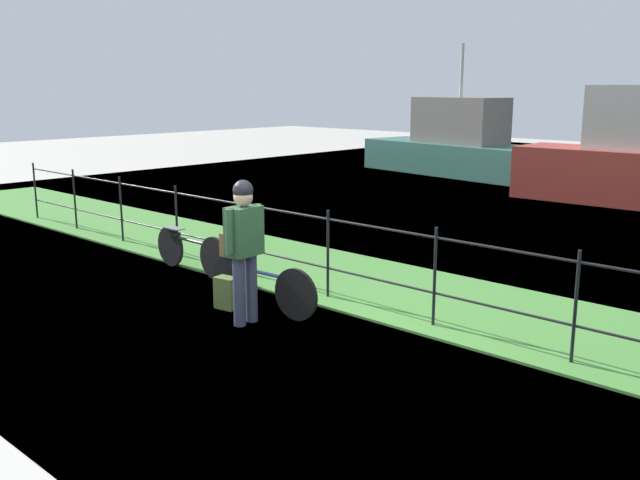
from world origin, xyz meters
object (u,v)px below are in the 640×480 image
at_px(terrier_dog, 239,228).
at_px(cyclist_person, 244,239).
at_px(wooden_crate, 238,245).
at_px(bicycle_parked, 191,250).
at_px(bicycle_main, 261,285).
at_px(backpack_on_paving, 227,293).
at_px(moored_boat_mid, 459,147).

relative_size(terrier_dog, cyclist_person, 0.19).
bearing_deg(wooden_crate, bicycle_parked, 162.06).
height_order(bicycle_main, backpack_on_paving, bicycle_main).
distance_m(wooden_crate, moored_boat_mid, 14.47).
bearing_deg(bicycle_main, wooden_crate, -175.68).
relative_size(wooden_crate, moored_boat_mid, 0.06).
bearing_deg(terrier_dog, moored_boat_mid, 111.49).
height_order(bicycle_main, wooden_crate, wooden_crate).
xyz_separation_m(terrier_dog, cyclist_person, (0.57, -0.41, 0.01)).
xyz_separation_m(bicycle_main, moored_boat_mid, (-5.67, 13.44, 0.52)).
distance_m(terrier_dog, moored_boat_mid, 14.48).
relative_size(wooden_crate, terrier_dog, 1.25).
height_order(wooden_crate, backpack_on_paving, wooden_crate).
bearing_deg(cyclist_person, terrier_dog, 144.46).
height_order(wooden_crate, terrier_dog, terrier_dog).
bearing_deg(bicycle_main, terrier_dog, -175.68).
xyz_separation_m(bicycle_main, terrier_dog, (-0.37, -0.03, 0.66)).
height_order(wooden_crate, cyclist_person, cyclist_person).
height_order(bicycle_parked, moored_boat_mid, moored_boat_mid).
bearing_deg(moored_boat_mid, backpack_on_paving, -68.90).
bearing_deg(cyclist_person, bicycle_parked, 157.49).
bearing_deg(backpack_on_paving, terrier_dog, -108.24).
bearing_deg(cyclist_person, wooden_crate, 145.73).
xyz_separation_m(cyclist_person, backpack_on_paving, (-0.60, 0.21, -0.80)).
distance_m(cyclist_person, moored_boat_mid, 15.07).
relative_size(bicycle_main, wooden_crate, 4.24).
bearing_deg(terrier_dog, backpack_on_paving, -98.59).
bearing_deg(bicycle_main, moored_boat_mid, 112.87).
distance_m(cyclist_person, bicycle_parked, 2.63).
relative_size(terrier_dog, backpack_on_paving, 0.80).
height_order(terrier_dog, bicycle_parked, terrier_dog).
height_order(bicycle_main, moored_boat_mid, moored_boat_mid).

